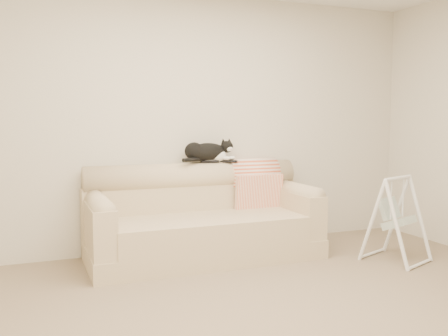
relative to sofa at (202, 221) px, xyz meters
The scene contains 8 objects.
ground_plane 1.65m from the sofa, 88.01° to the right, with size 5.00×5.00×0.00m, color #78664D.
room_shell 2.00m from the sofa, 88.01° to the right, with size 5.04×4.04×2.60m.
sofa is the anchor object (origin of this frame).
remote_a 0.63m from the sofa, 53.56° to the left, with size 0.18×0.07×0.03m.
remote_b 0.70m from the sofa, 28.61° to the left, with size 0.16×0.14×0.02m.
tuxedo_cat 0.72m from the sofa, 58.13° to the left, with size 0.60×0.28×0.23m.
throw_blanket 0.79m from the sofa, 19.10° to the left, with size 0.52×0.38×0.58m.
baby_swing 1.85m from the sofa, 25.83° to the right, with size 0.65×0.66×0.81m.
Camera 1 is at (-1.62, -2.89, 1.35)m, focal length 40.00 mm.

